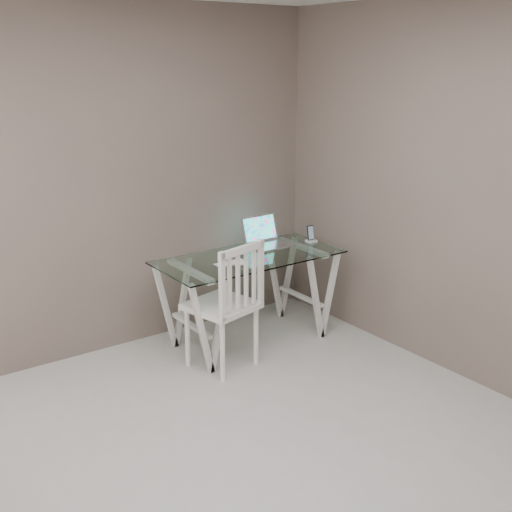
# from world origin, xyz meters

# --- Properties ---
(room) EXTENTS (4.50, 4.52, 2.71)m
(room) POSITION_xyz_m (-0.06, 0.02, 1.72)
(room) COLOR #B1AEA9
(room) RESTS_ON ground
(desk) EXTENTS (1.50, 0.70, 0.75)m
(desk) POSITION_xyz_m (1.06, 1.67, 0.38)
(desk) COLOR silver
(desk) RESTS_ON ground
(chair) EXTENTS (0.55, 0.55, 1.00)m
(chair) POSITION_xyz_m (0.66, 1.36, 0.55)
(chair) COLOR white
(chair) RESTS_ON ground
(laptop) EXTENTS (0.35, 0.31, 0.24)m
(laptop) POSITION_xyz_m (1.37, 1.86, 0.80)
(laptop) COLOR silver
(laptop) RESTS_ON desk
(keyboard) EXTENTS (0.27, 0.12, 0.01)m
(keyboard) POSITION_xyz_m (0.83, 1.59, 0.75)
(keyboard) COLOR silver
(keyboard) RESTS_ON desk
(mouse) EXTENTS (0.11, 0.06, 0.03)m
(mouse) POSITION_xyz_m (0.89, 1.51, 0.76)
(mouse) COLOR white
(mouse) RESTS_ON desk
(phone_dock) EXTENTS (0.08, 0.08, 0.14)m
(phone_dock) POSITION_xyz_m (1.74, 1.70, 0.79)
(phone_dock) COLOR white
(phone_dock) RESTS_ON desk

